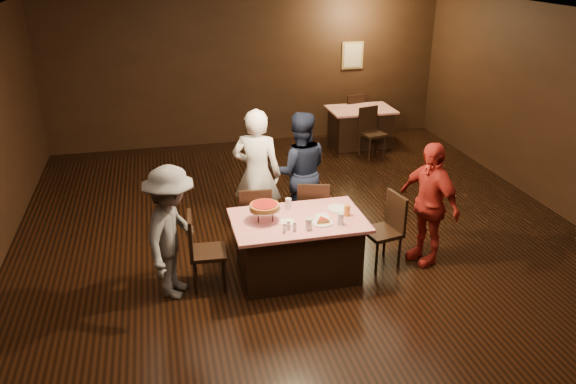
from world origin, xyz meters
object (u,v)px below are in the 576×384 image
at_px(back_table, 360,127).
at_px(chair_end_left, 208,251).
at_px(chair_far_left, 255,217).
at_px(diner_navy_hoodie, 299,171).
at_px(chair_back_far, 351,115).
at_px(pizza_stand, 265,207).
at_px(diner_red_shirt, 428,203).
at_px(glass_amber, 347,210).
at_px(glass_front_left, 309,224).
at_px(glass_front_right, 341,219).
at_px(glass_back, 288,204).
at_px(diner_grey_knit, 172,233).
at_px(chair_end_right, 382,231).
at_px(chair_back_near, 373,133).
at_px(chair_far_right, 313,211).
at_px(diner_white_jacket, 257,174).
at_px(main_table, 298,247).
at_px(plate_empty, 338,208).

height_order(back_table, chair_end_left, chair_end_left).
relative_size(chair_far_left, diner_navy_hoodie, 0.55).
xyz_separation_m(back_table, chair_back_far, (0.00, 0.60, 0.09)).
height_order(chair_back_far, pizza_stand, pizza_stand).
bearing_deg(diner_navy_hoodie, diner_red_shirt, 143.59).
bearing_deg(diner_navy_hoodie, glass_amber, 108.67).
height_order(glass_front_left, glass_front_right, same).
relative_size(back_table, glass_back, 9.29).
distance_m(glass_front_left, glass_back, 0.61).
distance_m(chair_back_far, glass_amber, 5.54).
relative_size(diner_grey_knit, glass_amber, 11.43).
bearing_deg(glass_back, glass_front_right, -47.73).
distance_m(chair_end_right, chair_back_near, 4.09).
bearing_deg(chair_end_right, glass_front_right, -79.90).
bearing_deg(chair_end_left, diner_navy_hoodie, -44.79).
bearing_deg(glass_back, chair_back_near, 54.58).
height_order(chair_far_left, diner_grey_knit, diner_grey_knit).
relative_size(back_table, diner_navy_hoodie, 0.75).
distance_m(back_table, chair_far_right, 4.33).
relative_size(chair_end_right, chair_back_far, 1.00).
height_order(chair_back_far, diner_white_jacket, diner_white_jacket).
relative_size(chair_far_right, diner_white_jacket, 0.52).
xyz_separation_m(diner_red_shirt, glass_front_left, (-1.64, -0.27, 0.03)).
distance_m(main_table, glass_front_right, 0.69).
relative_size(chair_end_left, glass_back, 6.79).
height_order(back_table, chair_back_far, chair_back_far).
bearing_deg(chair_end_right, chair_far_right, -147.92).
bearing_deg(main_table, chair_far_right, 61.93).
distance_m(chair_far_right, diner_red_shirt, 1.54).
bearing_deg(back_table, diner_grey_knit, -130.67).
distance_m(chair_end_left, glass_front_right, 1.61).
bearing_deg(chair_back_far, chair_end_left, 42.43).
bearing_deg(back_table, diner_navy_hoodie, -122.98).
relative_size(chair_back_near, chair_back_far, 1.00).
bearing_deg(main_table, chair_back_far, 64.34).
bearing_deg(glass_back, plate_empty, -14.04).
xyz_separation_m(chair_far_left, diner_navy_hoodie, (0.74, 0.51, 0.39)).
bearing_deg(diner_navy_hoodie, glass_front_right, 101.63).
bearing_deg(plate_empty, main_table, -164.74).
distance_m(main_table, diner_grey_knit, 1.56).
relative_size(glass_front_left, glass_back, 1.00).
distance_m(chair_end_left, diner_navy_hoodie, 1.96).
xyz_separation_m(back_table, chair_far_right, (-2.08, -3.80, 0.09)).
height_order(chair_far_right, chair_back_near, same).
distance_m(back_table, chair_back_near, 0.71).
distance_m(chair_far_left, diner_grey_knit, 1.41).
bearing_deg(chair_far_left, plate_empty, 153.20).
relative_size(plate_empty, glass_back, 1.79).
bearing_deg(back_table, chair_back_far, 90.00).
bearing_deg(chair_end_left, pizza_stand, -81.93).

